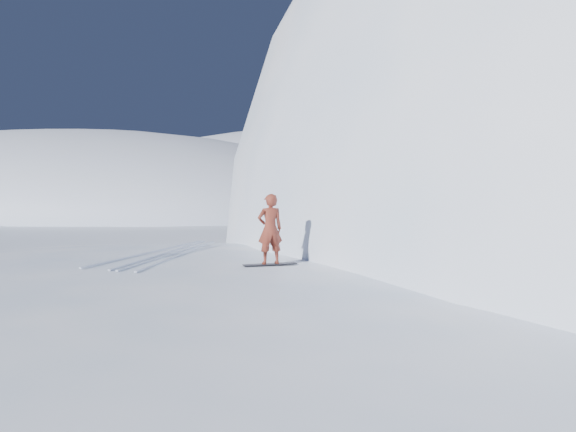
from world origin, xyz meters
name	(u,v)px	position (x,y,z in m)	size (l,w,h in m)	color
ground	(67,401)	(0.00, 0.00, 0.00)	(400.00, 400.00, 0.00)	white
near_ridge	(197,361)	(1.00, 3.00, 0.00)	(36.00, 28.00, 4.80)	white
peak_shoulder	(568,277)	(10.00, 20.00, 0.00)	(28.00, 24.00, 18.00)	white
far_ridge_a	(57,209)	(-70.00, 60.00, 0.00)	(120.00, 70.00, 28.00)	white
far_ridge_c	(312,203)	(-40.00, 110.00, 0.00)	(140.00, 90.00, 36.00)	white
wind_bumps	(122,363)	(-0.56, 2.12, 0.00)	(16.00, 14.40, 1.00)	white
snowboard	(270,264)	(2.71, 3.58, 2.41)	(1.28, 0.24, 0.02)	black
snowboarder	(270,229)	(2.71, 3.58, 3.25)	(0.60, 0.40, 1.65)	maroon
vapor_plume	(63,216)	(-50.74, 44.39, 0.00)	(10.39, 8.31, 7.27)	white
board_tracks	(169,252)	(-0.79, 4.26, 2.42)	(2.41, 5.95, 0.04)	silver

